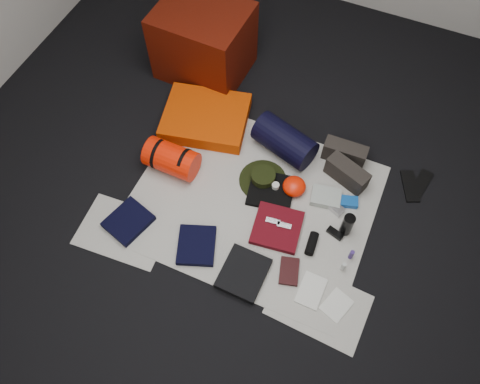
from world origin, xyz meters
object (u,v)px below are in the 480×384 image
at_px(red_cabinet, 204,42).
at_px(paperback_book, 289,271).
at_px(navy_duffel, 285,141).
at_px(compact_camera, 336,209).
at_px(stuff_sack, 172,159).
at_px(sleeping_pad, 206,118).
at_px(water_bottle, 347,225).

bearing_deg(red_cabinet, paperback_book, -45.70).
xyz_separation_m(navy_duffel, compact_camera, (0.50, -0.32, -0.09)).
distance_m(navy_duffel, compact_camera, 0.60).
height_order(red_cabinet, paperback_book, red_cabinet).
distance_m(red_cabinet, navy_duffel, 1.03).
height_order(stuff_sack, navy_duffel, navy_duffel).
distance_m(stuff_sack, navy_duffel, 0.81).
height_order(sleeping_pad, compact_camera, sleeping_pad).
relative_size(sleeping_pad, stuff_sack, 1.68).
distance_m(red_cabinet, paperback_book, 1.87).
height_order(navy_duffel, compact_camera, navy_duffel).
relative_size(stuff_sack, paperback_book, 2.01).
xyz_separation_m(sleeping_pad, paperback_book, (1.00, -0.87, -0.04)).
xyz_separation_m(stuff_sack, water_bottle, (1.27, 0.01, -0.01)).
bearing_deg(stuff_sack, water_bottle, 0.40).
distance_m(sleeping_pad, water_bottle, 1.31).
distance_m(red_cabinet, water_bottle, 1.78).
distance_m(stuff_sack, compact_camera, 1.18).
height_order(navy_duffel, paperback_book, navy_duffel).
xyz_separation_m(red_cabinet, water_bottle, (1.48, -0.96, -0.18)).
relative_size(red_cabinet, sleeping_pad, 1.09).
xyz_separation_m(red_cabinet, paperback_book, (1.25, -1.38, -0.26)).
bearing_deg(paperback_book, stuff_sack, 143.13).
bearing_deg(navy_duffel, red_cabinet, 167.15).
relative_size(compact_camera, paperback_book, 0.59).
bearing_deg(sleeping_pad, red_cabinet, 115.97).
bearing_deg(navy_duffel, water_bottle, -18.80).
distance_m(navy_duffel, paperback_book, 0.94).
height_order(sleeping_pad, water_bottle, water_bottle).
bearing_deg(paperback_book, compact_camera, 60.73).
height_order(red_cabinet, water_bottle, red_cabinet).
distance_m(sleeping_pad, compact_camera, 1.18).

